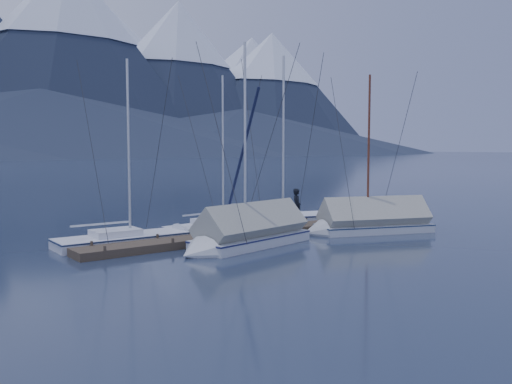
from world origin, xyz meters
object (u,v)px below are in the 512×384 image
at_px(sailboat_open_mid, 230,227).
at_px(sailboat_open_right, 292,220).
at_px(sailboat_open_left, 140,239).
at_px(sailboat_covered_near, 365,224).
at_px(sailboat_covered_far, 243,237).
at_px(person, 297,206).

height_order(sailboat_open_mid, sailboat_open_right, sailboat_open_right).
bearing_deg(sailboat_open_left, sailboat_covered_near, -22.06).
bearing_deg(sailboat_covered_far, sailboat_open_left, 129.32).
relative_size(sailboat_open_mid, sailboat_covered_near, 1.00).
bearing_deg(sailboat_covered_near, sailboat_covered_far, 176.27).
height_order(sailboat_open_mid, sailboat_covered_near, sailboat_open_mid).
distance_m(sailboat_open_mid, person, 3.74).
bearing_deg(sailboat_open_right, sailboat_open_mid, 178.95).
xyz_separation_m(sailboat_open_right, person, (-1.83, -2.45, 1.10)).
xyz_separation_m(sailboat_open_right, sailboat_covered_near, (0.56, -5.03, 0.26)).
relative_size(sailboat_open_right, person, 5.53).
relative_size(sailboat_open_left, sailboat_open_right, 0.87).
bearing_deg(sailboat_covered_far, person, 22.64).
xyz_separation_m(sailboat_open_right, sailboat_covered_far, (-6.85, -4.55, 0.29)).
height_order(sailboat_open_mid, sailboat_covered_far, sailboat_covered_far).
bearing_deg(sailboat_covered_near, sailboat_open_right, 96.39).
xyz_separation_m(sailboat_covered_far, person, (5.03, 2.10, 0.81)).
xyz_separation_m(sailboat_open_left, sailboat_open_right, (9.94, 0.78, 0.02)).
relative_size(sailboat_open_mid, person, 4.69).
bearing_deg(sailboat_open_right, sailboat_covered_far, -146.42).
relative_size(sailboat_covered_near, person, 4.70).
height_order(sailboat_covered_near, sailboat_covered_far, sailboat_covered_far).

